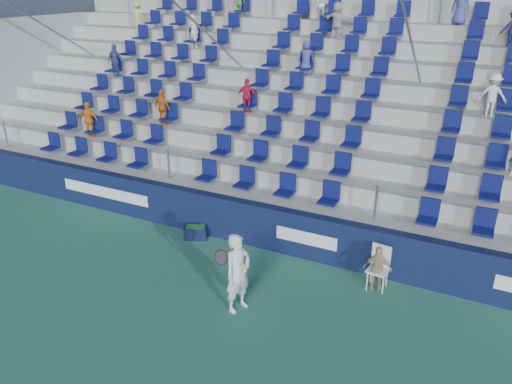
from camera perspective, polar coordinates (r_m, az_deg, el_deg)
ground at (r=11.19m, az=-7.50°, el=-13.01°), size 70.00×70.00×0.00m
sponsor_wall at (r=13.19m, az=-0.10°, el=-3.70°), size 24.00×0.32×1.20m
grandstand at (r=17.06m, az=7.61°, el=7.97°), size 24.00×8.17×6.63m
tennis_player at (r=10.59m, az=-2.09°, el=-9.22°), size 0.71×0.75×1.79m
line_judge_chair at (r=11.83m, az=13.93°, el=-7.98°), size 0.50×0.51×1.03m
line_judge at (r=11.71m, az=13.73°, el=-8.50°), size 0.67×0.36×1.09m
ball_bin at (r=13.80m, az=-6.90°, el=-4.52°), size 0.72×0.62×0.35m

